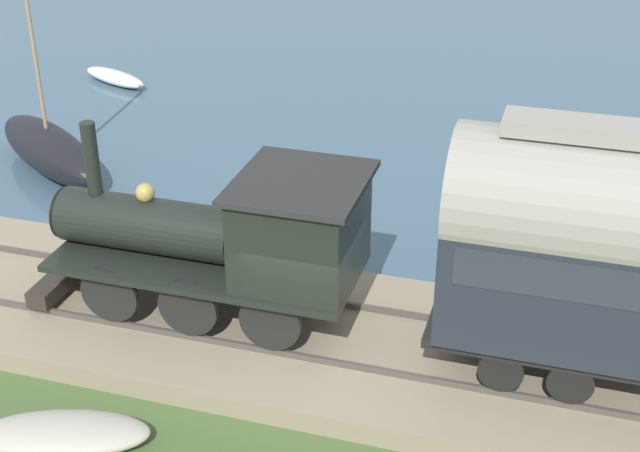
{
  "coord_description": "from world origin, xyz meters",
  "views": [
    {
      "loc": [
        -12.52,
        -3.73,
        9.84
      ],
      "look_at": [
        3.37,
        1.04,
        1.04
      ],
      "focal_mm": 50.0,
      "sensor_mm": 36.0,
      "label": 1
    }
  ],
  "objects_px": {
    "sailboat_black": "(49,149)",
    "beached_dinghy": "(63,434)",
    "rowboat_near_shore": "(501,164)",
    "rowboat_far_out": "(115,77)",
    "steam_locomotive": "(238,234)"
  },
  "relations": [
    {
      "from": "sailboat_black",
      "to": "rowboat_far_out",
      "type": "distance_m",
      "value": 7.16
    },
    {
      "from": "rowboat_near_shore",
      "to": "beached_dinghy",
      "type": "xyz_separation_m",
      "value": [
        -12.74,
        5.49,
        -0.01
      ]
    },
    {
      "from": "steam_locomotive",
      "to": "rowboat_far_out",
      "type": "height_order",
      "value": "steam_locomotive"
    },
    {
      "from": "rowboat_far_out",
      "to": "sailboat_black",
      "type": "bearing_deg",
      "value": -141.47
    },
    {
      "from": "steam_locomotive",
      "to": "rowboat_near_shore",
      "type": "bearing_deg",
      "value": -23.12
    },
    {
      "from": "sailboat_black",
      "to": "beached_dinghy",
      "type": "xyz_separation_m",
      "value": [
        -9.37,
        -5.99,
        -0.41
      ]
    },
    {
      "from": "rowboat_near_shore",
      "to": "steam_locomotive",
      "type": "bearing_deg",
      "value": -149.36
    },
    {
      "from": "sailboat_black",
      "to": "rowboat_near_shore",
      "type": "height_order",
      "value": "sailboat_black"
    },
    {
      "from": "sailboat_black",
      "to": "beached_dinghy",
      "type": "height_order",
      "value": "sailboat_black"
    },
    {
      "from": "rowboat_far_out",
      "to": "beached_dinghy",
      "type": "height_order",
      "value": "beached_dinghy"
    },
    {
      "from": "sailboat_black",
      "to": "rowboat_near_shore",
      "type": "distance_m",
      "value": 11.97
    },
    {
      "from": "sailboat_black",
      "to": "rowboat_far_out",
      "type": "bearing_deg",
      "value": 48.99
    },
    {
      "from": "sailboat_black",
      "to": "rowboat_near_shore",
      "type": "relative_size",
      "value": 2.89
    },
    {
      "from": "rowboat_far_out",
      "to": "beached_dinghy",
      "type": "xyz_separation_m",
      "value": [
        -16.28,
        -7.83,
        0.0
      ]
    },
    {
      "from": "steam_locomotive",
      "to": "rowboat_far_out",
      "type": "bearing_deg",
      "value": 36.97
    }
  ]
}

